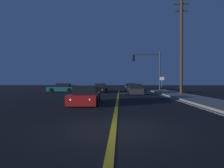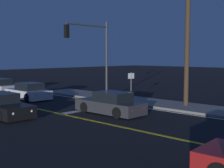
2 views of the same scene
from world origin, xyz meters
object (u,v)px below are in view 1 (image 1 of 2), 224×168
object	(u,v)px
car_side_waiting_black	(100,88)
car_lead_oncoming_charcoal	(135,90)
car_mid_block_white	(130,87)
car_following_oncoming_red	(85,96)
utility_pole_right	(181,46)
traffic_signal_near_right	(150,65)
car_parked_curb_silver	(131,87)
street_sign_corner	(162,82)
car_distant_tail_teal	(62,88)

from	to	relation	value
car_side_waiting_black	car_lead_oncoming_charcoal	xyz separation A→B (m)	(4.91, -4.07, -0.00)
car_mid_block_white	car_following_oncoming_red	size ratio (longest dim) A/B	0.95
car_following_oncoming_red	utility_pole_right	size ratio (longest dim) A/B	0.40
car_side_waiting_black	traffic_signal_near_right	xyz separation A→B (m)	(7.54, 0.28, 3.52)
car_parked_curb_silver	street_sign_corner	world-z (taller)	street_sign_corner
car_side_waiting_black	car_mid_block_white	xyz separation A→B (m)	(4.81, 5.04, -0.00)
car_side_waiting_black	car_mid_block_white	bearing A→B (deg)	-133.38
utility_pole_right	street_sign_corner	size ratio (longest dim) A/B	4.89
street_sign_corner	car_following_oncoming_red	bearing A→B (deg)	-124.22
car_side_waiting_black	car_following_oncoming_red	distance (m)	14.62
car_mid_block_white	utility_pole_right	bearing A→B (deg)	-64.85
traffic_signal_near_right	car_side_waiting_black	bearing A→B (deg)	2.15
car_distant_tail_teal	car_mid_block_white	bearing A→B (deg)	-70.91
car_side_waiting_black	car_distant_tail_teal	world-z (taller)	same
utility_pole_right	car_lead_oncoming_charcoal	bearing A→B (deg)	157.56
car_parked_curb_silver	car_mid_block_white	world-z (taller)	same
traffic_signal_near_right	car_mid_block_white	bearing A→B (deg)	-60.17
car_parked_curb_silver	street_sign_corner	bearing A→B (deg)	-78.54
car_mid_block_white	car_lead_oncoming_charcoal	bearing A→B (deg)	-89.34
utility_pole_right	street_sign_corner	xyz separation A→B (m)	(-1.40, 3.69, -4.24)
car_mid_block_white	car_lead_oncoming_charcoal	xyz separation A→B (m)	(0.09, -9.11, -0.00)
car_parked_curb_silver	car_lead_oncoming_charcoal	distance (m)	15.25
car_parked_curb_silver	utility_pole_right	distance (m)	18.75
car_distant_tail_teal	traffic_signal_near_right	size ratio (longest dim) A/B	0.73
car_parked_curb_silver	car_mid_block_white	bearing A→B (deg)	-97.09
car_lead_oncoming_charcoal	car_distant_tail_teal	bearing A→B (deg)	155.97
car_mid_block_white	street_sign_corner	size ratio (longest dim) A/B	1.86
car_lead_oncoming_charcoal	car_following_oncoming_red	bearing A→B (deg)	-112.70
car_mid_block_white	traffic_signal_near_right	size ratio (longest dim) A/B	0.70
car_parked_curb_silver	car_lead_oncoming_charcoal	bearing A→B (deg)	-93.86
car_distant_tail_teal	car_lead_oncoming_charcoal	distance (m)	12.16
car_lead_oncoming_charcoal	utility_pole_right	distance (m)	7.64
car_lead_oncoming_charcoal	street_sign_corner	xyz separation A→B (m)	(3.77, 1.55, 0.97)
car_parked_curb_silver	car_lead_oncoming_charcoal	xyz separation A→B (m)	(-0.42, -15.25, 0.00)
car_lead_oncoming_charcoal	street_sign_corner	distance (m)	4.19
car_parked_curb_silver	car_mid_block_white	xyz separation A→B (m)	(-0.52, -6.14, 0.00)
car_parked_curb_silver	car_distant_tail_teal	bearing A→B (deg)	-140.56
car_parked_curb_silver	street_sign_corner	distance (m)	14.13
car_following_oncoming_red	car_mid_block_white	bearing A→B (deg)	-105.31
utility_pole_right	car_parked_curb_silver	bearing A→B (deg)	105.27
utility_pole_right	street_sign_corner	world-z (taller)	utility_pole_right
car_distant_tail_teal	car_mid_block_white	xyz separation A→B (m)	(10.99, 4.12, 0.00)
car_parked_curb_silver	car_lead_oncoming_charcoal	size ratio (longest dim) A/B	0.98
car_mid_block_white	car_following_oncoming_red	distance (m)	20.14
car_side_waiting_black	car_parked_curb_silver	xyz separation A→B (m)	(5.33, 11.18, -0.00)
car_side_waiting_black	street_sign_corner	xyz separation A→B (m)	(8.68, -2.52, 0.97)
car_mid_block_white	car_parked_curb_silver	bearing A→B (deg)	85.25
car_mid_block_white	utility_pole_right	world-z (taller)	utility_pole_right
car_lead_oncoming_charcoal	traffic_signal_near_right	bearing A→B (deg)	59.03
street_sign_corner	car_parked_curb_silver	bearing A→B (deg)	103.73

